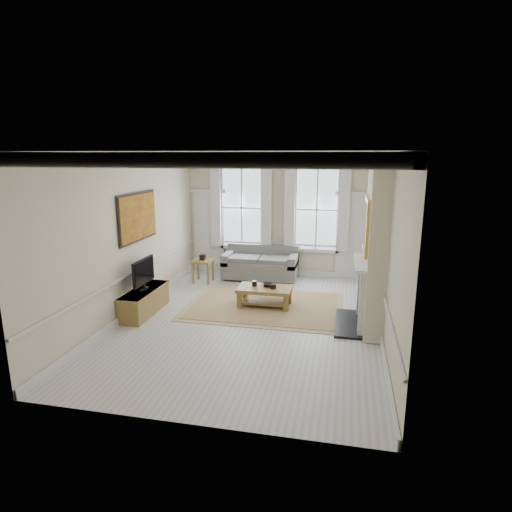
% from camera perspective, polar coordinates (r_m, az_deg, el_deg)
% --- Properties ---
extents(floor, '(7.20, 7.20, 0.00)m').
position_cam_1_polar(floor, '(8.99, -0.71, -8.57)').
color(floor, '#B7B5AD').
rests_on(floor, ground).
extents(ceiling, '(7.20, 7.20, 0.00)m').
position_cam_1_polar(ceiling, '(8.34, -0.77, 13.64)').
color(ceiling, white).
rests_on(ceiling, back_wall).
extents(back_wall, '(5.20, 0.00, 5.20)m').
position_cam_1_polar(back_wall, '(12.00, 3.07, 5.40)').
color(back_wall, beige).
rests_on(back_wall, floor).
extents(left_wall, '(0.00, 7.20, 7.20)m').
position_cam_1_polar(left_wall, '(9.42, -16.38, 2.67)').
color(left_wall, beige).
rests_on(left_wall, floor).
extents(right_wall, '(0.00, 7.20, 7.20)m').
position_cam_1_polar(right_wall, '(8.34, 16.97, 1.30)').
color(right_wall, beige).
rests_on(right_wall, floor).
extents(window_left, '(1.26, 0.20, 2.20)m').
position_cam_1_polar(window_left, '(12.13, -1.89, 6.45)').
color(window_left, '#B2BCC6').
rests_on(window_left, back_wall).
extents(window_right, '(1.26, 0.20, 2.20)m').
position_cam_1_polar(window_right, '(11.80, 8.11, 6.14)').
color(window_right, '#B2BCC6').
rests_on(window_right, back_wall).
extents(door_left, '(0.90, 0.08, 2.30)m').
position_cam_1_polar(door_left, '(12.52, -6.31, 3.13)').
color(door_left, silver).
rests_on(door_left, floor).
extents(door_right, '(0.90, 0.08, 2.30)m').
position_cam_1_polar(door_right, '(11.91, 12.80, 2.34)').
color(door_right, silver).
rests_on(door_right, floor).
extents(painting, '(0.05, 1.66, 1.06)m').
position_cam_1_polar(painting, '(9.61, -15.46, 5.05)').
color(painting, '#BB8320').
rests_on(painting, left_wall).
extents(chimney_breast, '(0.35, 1.70, 3.38)m').
position_cam_1_polar(chimney_breast, '(8.52, 15.69, 1.63)').
color(chimney_breast, beige).
rests_on(chimney_breast, floor).
extents(hearth, '(0.55, 1.50, 0.05)m').
position_cam_1_polar(hearth, '(8.98, 12.28, -8.75)').
color(hearth, black).
rests_on(hearth, floor).
extents(fireplace, '(0.21, 1.45, 1.33)m').
position_cam_1_polar(fireplace, '(8.75, 13.82, -4.51)').
color(fireplace, silver).
rests_on(fireplace, floor).
extents(mirror, '(0.06, 1.26, 1.06)m').
position_cam_1_polar(mirror, '(8.45, 14.39, 4.03)').
color(mirror, gold).
rests_on(mirror, chimney_breast).
extents(sofa, '(2.01, 0.98, 0.90)m').
position_cam_1_polar(sofa, '(11.85, 0.66, -1.23)').
color(sofa, '#5B5B59').
rests_on(sofa, floor).
extents(side_table, '(0.52, 0.52, 0.61)m').
position_cam_1_polar(side_table, '(11.56, -7.10, -1.06)').
color(side_table, olive).
rests_on(side_table, floor).
extents(rug, '(3.50, 2.60, 0.02)m').
position_cam_1_polar(rug, '(9.78, 1.16, -6.65)').
color(rug, '#9B7A50').
rests_on(rug, floor).
extents(coffee_table, '(1.21, 0.71, 0.45)m').
position_cam_1_polar(coffee_table, '(9.66, 1.17, -4.65)').
color(coffee_table, olive).
rests_on(coffee_table, rug).
extents(ceramic_pot_a, '(0.12, 0.12, 0.12)m').
position_cam_1_polar(ceramic_pot_a, '(9.72, -0.22, -3.69)').
color(ceramic_pot_a, black).
rests_on(ceramic_pot_a, coffee_table).
extents(ceramic_pot_b, '(0.14, 0.14, 0.10)m').
position_cam_1_polar(ceramic_pot_b, '(9.54, 2.30, -4.07)').
color(ceramic_pot_b, black).
rests_on(ceramic_pot_b, coffee_table).
extents(bowl, '(0.32, 0.32, 0.07)m').
position_cam_1_polar(bowl, '(9.72, 1.58, -3.85)').
color(bowl, black).
rests_on(bowl, coffee_table).
extents(tv_stand, '(0.48, 1.50, 0.54)m').
position_cam_1_polar(tv_stand, '(9.59, -14.65, -5.88)').
color(tv_stand, olive).
rests_on(tv_stand, floor).
extents(tv, '(0.08, 0.90, 0.68)m').
position_cam_1_polar(tv, '(9.39, -14.77, -2.07)').
color(tv, black).
rests_on(tv, tv_stand).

